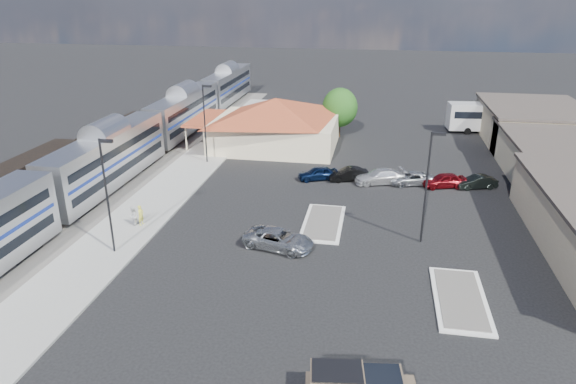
# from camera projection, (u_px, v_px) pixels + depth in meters

# --- Properties ---
(ground) EXTENTS (280.00, 280.00, 0.00)m
(ground) POSITION_uv_depth(u_px,v_px,m) (273.00, 230.00, 42.67)
(ground) COLOR black
(ground) RESTS_ON ground
(railbed) EXTENTS (16.00, 100.00, 0.12)m
(railbed) POSITION_uv_depth(u_px,v_px,m) (91.00, 181.00, 53.38)
(railbed) COLOR #4C4944
(railbed) RESTS_ON ground
(platform) EXTENTS (5.50, 92.00, 0.18)m
(platform) POSITION_uv_depth(u_px,v_px,m) (165.00, 194.00, 50.07)
(platform) COLOR gray
(platform) RESTS_ON ground
(passenger_train) EXTENTS (3.00, 104.00, 5.55)m
(passenger_train) POSITION_uv_depth(u_px,v_px,m) (109.00, 160.00, 50.87)
(passenger_train) COLOR silver
(passenger_train) RESTS_ON ground
(freight_cars) EXTENTS (2.80, 46.00, 4.00)m
(freight_cars) POSITION_uv_depth(u_px,v_px,m) (28.00, 180.00, 48.25)
(freight_cars) COLOR black
(freight_cars) RESTS_ON ground
(station_depot) EXTENTS (18.35, 12.24, 6.20)m
(station_depot) POSITION_uv_depth(u_px,v_px,m) (275.00, 122.00, 64.22)
(station_depot) COLOR beige
(station_depot) RESTS_ON ground
(traffic_island_south) EXTENTS (3.30, 7.50, 0.21)m
(traffic_island_south) POSITION_uv_depth(u_px,v_px,m) (323.00, 223.00, 43.81)
(traffic_island_south) COLOR silver
(traffic_island_south) RESTS_ON ground
(traffic_island_north) EXTENTS (3.30, 7.50, 0.21)m
(traffic_island_north) POSITION_uv_depth(u_px,v_px,m) (460.00, 299.00, 33.03)
(traffic_island_north) COLOR silver
(traffic_island_north) RESTS_ON ground
(lamp_plat_s) EXTENTS (1.08, 0.25, 9.00)m
(lamp_plat_s) POSITION_uv_depth(u_px,v_px,m) (107.00, 188.00, 36.98)
(lamp_plat_s) COLOR black
(lamp_plat_s) RESTS_ON ground
(lamp_plat_n) EXTENTS (1.08, 0.25, 9.00)m
(lamp_plat_n) POSITION_uv_depth(u_px,v_px,m) (205.00, 118.00, 57.12)
(lamp_plat_n) COLOR black
(lamp_plat_n) RESTS_ON ground
(lamp_lot) EXTENTS (1.08, 0.25, 9.00)m
(lamp_lot) POSITION_uv_depth(u_px,v_px,m) (428.00, 179.00, 38.73)
(lamp_lot) COLOR black
(lamp_lot) RESTS_ON ground
(tree_depot) EXTENTS (4.71, 4.71, 6.63)m
(tree_depot) POSITION_uv_depth(u_px,v_px,m) (340.00, 108.00, 68.16)
(tree_depot) COLOR #382314
(tree_depot) RESTS_ON ground
(suv) EXTENTS (5.95, 3.80, 1.53)m
(suv) POSITION_uv_depth(u_px,v_px,m) (279.00, 239.00, 39.45)
(suv) COLOR #A8ACB0
(suv) RESTS_ON ground
(coach_bus) EXTENTS (12.88, 4.05, 4.06)m
(coach_bus) POSITION_uv_depth(u_px,v_px,m) (495.00, 116.00, 70.86)
(coach_bus) COLOR silver
(coach_bus) RESTS_ON ground
(person_a) EXTENTS (0.54, 0.71, 1.74)m
(person_a) POSITION_uv_depth(u_px,v_px,m) (141.00, 215.00, 42.95)
(person_a) COLOR gold
(person_a) RESTS_ON platform
(person_b) EXTENTS (0.78, 0.92, 1.66)m
(person_b) POSITION_uv_depth(u_px,v_px,m) (133.00, 216.00, 42.86)
(person_b) COLOR silver
(person_b) RESTS_ON platform
(parked_car_a) EXTENTS (4.50, 3.09, 1.42)m
(parked_car_a) POSITION_uv_depth(u_px,v_px,m) (318.00, 173.00, 53.74)
(parked_car_a) COLOR #0B1938
(parked_car_a) RESTS_ON ground
(parked_car_b) EXTENTS (4.46, 2.70, 1.39)m
(parked_car_b) POSITION_uv_depth(u_px,v_px,m) (348.00, 174.00, 53.50)
(parked_car_b) COLOR black
(parked_car_b) RESTS_ON ground
(parked_car_c) EXTENTS (5.60, 3.67, 1.51)m
(parked_car_c) POSITION_uv_depth(u_px,v_px,m) (380.00, 176.00, 52.68)
(parked_car_c) COLOR silver
(parked_car_c) RESTS_ON ground
(parked_car_d) EXTENTS (5.06, 3.30, 1.30)m
(parked_car_d) POSITION_uv_depth(u_px,v_px,m) (411.00, 178.00, 52.48)
(parked_car_d) COLOR #94979C
(parked_car_d) RESTS_ON ground
(parked_car_e) EXTENTS (4.67, 2.89, 1.48)m
(parked_car_e) POSITION_uv_depth(u_px,v_px,m) (444.00, 180.00, 51.65)
(parked_car_e) COLOR maroon
(parked_car_e) RESTS_ON ground
(parked_car_f) EXTENTS (4.27, 2.51, 1.33)m
(parked_car_f) POSITION_uv_depth(u_px,v_px,m) (476.00, 182.00, 51.43)
(parked_car_f) COLOR black
(parked_car_f) RESTS_ON ground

